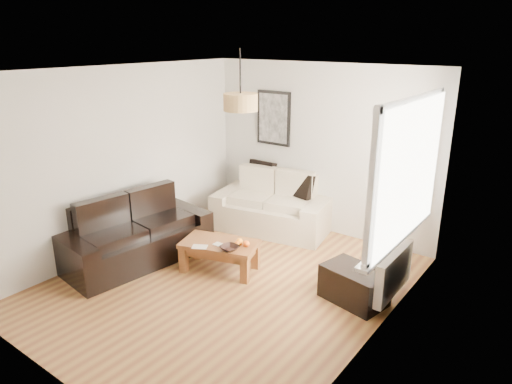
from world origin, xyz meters
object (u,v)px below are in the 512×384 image
Objects in this scene: loveseat_cream at (272,202)px; coffee_table at (220,256)px; sofa_leather at (135,231)px; ottoman at (354,285)px.

coffee_table is at bearing -92.25° from loveseat_cream.
coffee_table is (0.25, -1.57, -0.24)m from loveseat_cream.
sofa_leather is 2.02× the size of coffee_table.
sofa_leather is at bearing -158.02° from coffee_table.
coffee_table is 1.79m from ottoman.
sofa_leather reaches higher than ottoman.
coffee_table is at bearing -168.54° from ottoman.
loveseat_cream is 2.48× the size of ottoman.
ottoman is (2.88, 0.81, -0.22)m from sofa_leather.
loveseat_cream is 1.83× the size of coffee_table.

